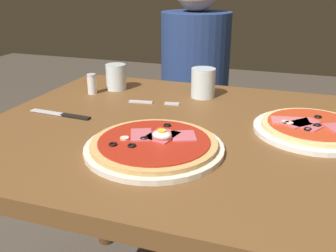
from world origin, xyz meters
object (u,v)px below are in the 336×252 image
salt_shaker (92,84)px  diner_person (194,101)px  water_glass_far (116,78)px  knife (64,115)px  dining_table (180,170)px  pizza_across_left (312,128)px  water_glass_near (203,85)px  pizza_foreground (154,145)px  fork (150,102)px

salt_shaker → diner_person: size_ratio=0.06×
water_glass_far → knife: size_ratio=0.45×
knife → diner_person: 0.89m
dining_table → pizza_across_left: bearing=11.7°
water_glass_near → pizza_foreground: bearing=-90.7°
pizza_across_left → salt_shaker: 0.70m
fork → dining_table: bearing=-46.5°
pizza_foreground → knife: size_ratio=1.60×
fork → salt_shaker: bearing=171.2°
fork → pizza_foreground: bearing=-67.0°
salt_shaker → diner_person: diner_person is taller
knife → diner_person: diner_person is taller
pizza_foreground → water_glass_near: water_glass_near is taller
dining_table → knife: bearing=-175.2°
dining_table → water_glass_far: bearing=139.9°
dining_table → water_glass_far: (-0.31, 0.27, 0.17)m
salt_shaker → pizza_foreground: bearing=-44.7°
dining_table → salt_shaker: size_ratio=15.46×
pizza_foreground → diner_person: (-0.17, 0.98, -0.21)m
pizza_foreground → knife: bearing=157.9°
water_glass_near → fork: (-0.14, -0.12, -0.04)m
water_glass_near → knife: 0.45m
water_glass_near → knife: bearing=-137.3°
water_glass_far → fork: bearing=-33.2°
dining_table → diner_person: 0.85m
water_glass_far → water_glass_near: bearing=1.5°
pizza_foreground → pizza_across_left: size_ratio=1.08×
pizza_foreground → diner_person: diner_person is taller
fork → pizza_across_left: bearing=-10.7°
dining_table → salt_shaker: bearing=152.6°
water_glass_near → pizza_across_left: bearing=-31.8°
water_glass_far → salt_shaker: size_ratio=1.30×
dining_table → pizza_across_left: pizza_across_left is taller
pizza_across_left → water_glass_near: water_glass_near is taller
water_glass_near → salt_shaker: water_glass_near is taller
pizza_across_left → diner_person: 0.93m
pizza_across_left → fork: bearing=169.3°
water_glass_far → pizza_across_left: bearing=-17.2°
dining_table → pizza_foreground: 0.21m
water_glass_far → knife: water_glass_far is taller
water_glass_far → fork: 0.20m
pizza_across_left → dining_table: bearing=-168.3°
dining_table → fork: bearing=133.5°
water_glass_far → salt_shaker: (-0.05, -0.07, -0.01)m
dining_table → salt_shaker: salt_shaker is taller
salt_shaker → diner_person: 0.70m
diner_person → water_glass_near: bearing=107.2°
dining_table → water_glass_near: 0.32m
dining_table → knife: 0.36m
pizza_foreground → fork: size_ratio=1.99×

